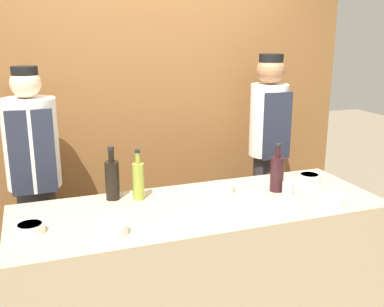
# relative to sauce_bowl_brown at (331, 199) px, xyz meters

# --- Properties ---
(cabinet_wall) EXTENTS (3.52, 0.18, 2.40)m
(cabinet_wall) POSITION_rel_sauce_bowl_brown_xyz_m (-0.74, 1.52, 0.24)
(cabinet_wall) COLOR brown
(cabinet_wall) RESTS_ON ground_plane
(counter) EXTENTS (2.20, 0.79, 0.93)m
(counter) POSITION_rel_sauce_bowl_brown_xyz_m (-0.74, 0.24, -0.49)
(counter) COLOR tan
(counter) RESTS_ON ground_plane
(sauce_bowl_brown) EXTENTS (0.14, 0.14, 0.05)m
(sauce_bowl_brown) POSITION_rel_sauce_bowl_brown_xyz_m (0.00, 0.00, 0.00)
(sauce_bowl_brown) COLOR silver
(sauce_bowl_brown) RESTS_ON counter
(sauce_bowl_yellow) EXTENTS (0.15, 0.15, 0.05)m
(sauce_bowl_yellow) POSITION_rel_sauce_bowl_brown_xyz_m (-1.71, 0.19, -0.00)
(sauce_bowl_yellow) COLOR silver
(sauce_bowl_yellow) RESTS_ON counter
(sauce_bowl_red) EXTENTS (0.16, 0.16, 0.05)m
(sauce_bowl_red) POSITION_rel_sauce_bowl_brown_xyz_m (-0.53, 0.42, 0.00)
(sauce_bowl_red) COLOR silver
(sauce_bowl_red) RESTS_ON counter
(sauce_bowl_white) EXTENTS (0.16, 0.16, 0.05)m
(sauce_bowl_white) POSITION_rel_sauce_bowl_brown_xyz_m (-1.31, 0.04, 0.00)
(sauce_bowl_white) COLOR silver
(sauce_bowl_white) RESTS_ON counter
(sauce_bowl_orange) EXTENTS (0.15, 0.15, 0.06)m
(sauce_bowl_orange) POSITION_rel_sauce_bowl_brown_xyz_m (0.11, 0.39, 0.00)
(sauce_bowl_orange) COLOR silver
(sauce_bowl_orange) RESTS_ON counter
(cutting_board) EXTENTS (0.31, 0.25, 0.02)m
(cutting_board) POSITION_rel_sauce_bowl_brown_xyz_m (-0.52, 0.12, -0.02)
(cutting_board) COLOR white
(cutting_board) RESTS_ON counter
(bottle_oil) EXTENTS (0.07, 0.07, 0.32)m
(bottle_oil) POSITION_rel_sauce_bowl_brown_xyz_m (-1.07, 0.47, 0.10)
(bottle_oil) COLOR olive
(bottle_oil) RESTS_ON counter
(bottle_wine) EXTENTS (0.09, 0.09, 0.32)m
(bottle_wine) POSITION_rel_sauce_bowl_brown_xyz_m (-0.19, 0.31, 0.10)
(bottle_wine) COLOR black
(bottle_wine) RESTS_ON counter
(bottle_soy) EXTENTS (0.09, 0.09, 0.33)m
(bottle_soy) POSITION_rel_sauce_bowl_brown_xyz_m (-1.22, 0.53, 0.10)
(bottle_soy) COLOR black
(bottle_soy) RESTS_ON counter
(cup_steel) EXTENTS (0.07, 0.07, 0.08)m
(cup_steel) POSITION_rel_sauce_bowl_brown_xyz_m (-0.16, 0.22, 0.01)
(cup_steel) COLOR #B7B7BC
(cup_steel) RESTS_ON counter
(chef_left) EXTENTS (0.37, 0.37, 1.71)m
(chef_left) POSITION_rel_sauce_bowl_brown_xyz_m (-1.67, 1.10, -0.03)
(chef_left) COLOR #28282D
(chef_left) RESTS_ON ground_plane
(chef_right) EXTENTS (0.31, 0.31, 1.76)m
(chef_right) POSITION_rel_sauce_bowl_brown_xyz_m (0.18, 1.10, 0.03)
(chef_right) COLOR #28282D
(chef_right) RESTS_ON ground_plane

